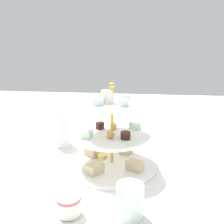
# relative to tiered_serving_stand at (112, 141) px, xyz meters

# --- Properties ---
(ground_plane) EXTENTS (2.40, 2.40, 0.00)m
(ground_plane) POSITION_rel_tiered_serving_stand_xyz_m (-0.00, 0.00, -0.09)
(ground_plane) COLOR silver
(tiered_serving_stand) EXTENTS (0.30, 0.30, 0.28)m
(tiered_serving_stand) POSITION_rel_tiered_serving_stand_xyz_m (0.00, 0.00, 0.00)
(tiered_serving_stand) COLOR white
(tiered_serving_stand) RESTS_ON ground_plane
(water_glass_tall_right) EXTENTS (0.07, 0.07, 0.12)m
(water_glass_tall_right) POSITION_rel_tiered_serving_stand_xyz_m (0.21, -0.14, -0.02)
(water_glass_tall_right) COLOR silver
(water_glass_tall_right) RESTS_ON ground_plane
(water_glass_short_left) EXTENTS (0.06, 0.06, 0.08)m
(water_glass_short_left) POSITION_rel_tiered_serving_stand_xyz_m (-0.07, 0.25, -0.04)
(water_glass_short_left) COLOR silver
(water_glass_short_left) RESTS_ON ground_plane
(teacup_with_saucer) EXTENTS (0.09, 0.09, 0.05)m
(teacup_with_saucer) POSITION_rel_tiered_serving_stand_xyz_m (0.07, 0.26, -0.06)
(teacup_with_saucer) COLOR white
(teacup_with_saucer) RESTS_ON ground_plane
(butter_knife_left) EXTENTS (0.17, 0.07, 0.00)m
(butter_knife_left) POSITION_rel_tiered_serving_stand_xyz_m (-0.13, -0.28, -0.08)
(butter_knife_left) COLOR silver
(butter_knife_left) RESTS_ON ground_plane
(butter_knife_right) EXTENTS (0.11, 0.15, 0.00)m
(butter_knife_right) POSITION_rel_tiered_serving_stand_xyz_m (0.27, 0.15, -0.08)
(butter_knife_right) COLOR silver
(butter_knife_right) RESTS_ON ground_plane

